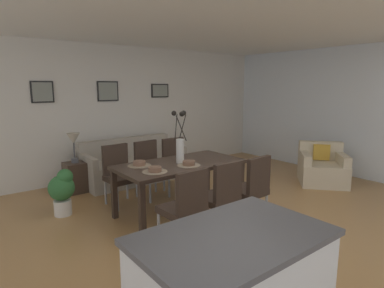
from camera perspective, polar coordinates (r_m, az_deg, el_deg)
name	(u,v)px	position (r m, az deg, el deg)	size (l,w,h in m)	color
ground_plane	(230,226)	(4.38, 6.84, -14.25)	(9.00, 9.00, 0.00)	#A87A47
back_wall_panel	(119,112)	(6.71, -12.87, 5.65)	(9.00, 0.10, 2.60)	silver
side_window_wall	(347,112)	(7.25, 25.83, 5.21)	(0.10, 6.30, 2.60)	white
ceiling_panel	(213,20)	(4.36, 3.68, 21.21)	(9.00, 7.20, 0.08)	white
dining_table	(180,168)	(4.57, -2.12, -4.30)	(1.80, 0.90, 0.74)	#33261E
dining_chair_near_left	(186,204)	(3.64, -1.09, -10.65)	(0.46, 0.46, 0.92)	#33261E
dining_chair_near_right	(119,172)	(5.08, -12.80, -4.81)	(0.47, 0.47, 0.92)	#33261E
dining_chair_far_left	(221,193)	(4.01, 5.23, -8.71)	(0.44, 0.44, 0.92)	#33261E
dining_chair_far_right	(150,166)	(5.33, -7.51, -3.94)	(0.47, 0.47, 0.92)	#33261E
dining_chair_mid_left	(251,186)	(4.34, 10.52, -7.35)	(0.46, 0.46, 0.92)	#33261E
dining_chair_mid_right	(177,162)	(5.58, -2.76, -3.23)	(0.45, 0.45, 0.92)	#33261E
centerpiece_vase	(180,143)	(4.50, -2.15, 0.16)	(0.21, 0.23, 0.73)	silver
placemat_near_left	(155,172)	(4.10, -6.62, -4.91)	(0.32, 0.32, 0.01)	#7F705B
bowl_near_left	(155,169)	(4.09, -6.63, -4.41)	(0.17, 0.17, 0.07)	brown
placemat_near_right	(139,165)	(4.44, -9.34, -3.79)	(0.32, 0.32, 0.01)	#7F705B
bowl_near_right	(139,163)	(4.43, -9.35, -3.32)	(0.17, 0.17, 0.07)	brown
placemat_far_left	(189,165)	(4.40, -0.58, -3.81)	(0.32, 0.32, 0.01)	#7F705B
bowl_far_left	(189,163)	(4.39, -0.58, -3.33)	(0.17, 0.17, 0.07)	brown
sofa	(133,166)	(6.34, -10.47, -3.90)	(1.91, 0.84, 0.80)	#A89E8E
side_table	(76,177)	(5.91, -19.93, -5.58)	(0.36, 0.36, 0.52)	#3D2D23
table_lamp	(74,141)	(5.78, -20.31, 0.48)	(0.22, 0.22, 0.51)	#4C4C51
armchair	(322,168)	(6.53, 22.15, -4.02)	(1.13, 1.13, 0.75)	beige
framed_picture_left	(42,92)	(6.15, -25.07, 8.39)	(0.37, 0.03, 0.37)	black
framed_picture_center	(108,91)	(6.52, -14.72, 9.07)	(0.42, 0.03, 0.38)	black
framed_picture_right	(160,91)	(7.08, -5.71, 9.42)	(0.42, 0.03, 0.29)	black
potted_plant	(62,190)	(4.91, -22.08, -7.55)	(0.36, 0.36, 0.67)	silver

